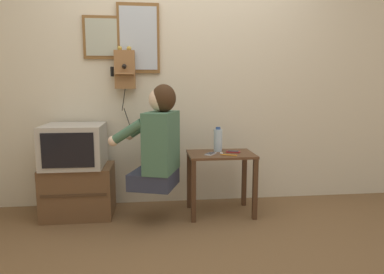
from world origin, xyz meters
TOP-DOWN VIEW (x-y plane):
  - ground_plane at (0.00, 0.00)m, footprint 14.00×14.00m
  - wall_back at (0.00, 0.98)m, footprint 6.80×0.05m
  - side_table at (0.32, 0.57)m, footprint 0.59×0.41m
  - person at (-0.25, 0.44)m, footprint 0.61×0.55m
  - tv_stand at (-0.97, 0.65)m, footprint 0.61×0.42m
  - television at (-0.99, 0.67)m, footprint 0.51×0.50m
  - wall_phone_antique at (-0.55, 0.90)m, footprint 0.23×0.19m
  - framed_picture at (-0.74, 0.94)m, footprint 0.37×0.03m
  - wall_mirror at (-0.41, 0.94)m, footprint 0.39×0.04m
  - cell_phone_held at (0.21, 0.52)m, footprint 0.12×0.14m
  - cell_phone_spare at (0.44, 0.59)m, footprint 0.14×0.10m
  - water_bottle at (0.31, 0.66)m, footprint 0.08×0.08m
  - toothbrush at (0.35, 0.46)m, footprint 0.14×0.08m

SIDE VIEW (x-z plane):
  - ground_plane at x=0.00m, z-range 0.00..0.00m
  - tv_stand at x=-0.97m, z-range 0.00..0.46m
  - side_table at x=0.32m, z-range 0.16..0.73m
  - cell_phone_held at x=0.21m, z-range 0.57..0.58m
  - cell_phone_spare at x=0.44m, z-range 0.57..0.58m
  - toothbrush at x=0.35m, z-range 0.56..0.59m
  - television at x=-0.99m, z-range 0.46..0.83m
  - water_bottle at x=0.31m, z-range 0.56..0.79m
  - person at x=-0.25m, z-range 0.27..1.15m
  - wall_back at x=0.00m, z-range 0.00..2.55m
  - wall_phone_antique at x=-0.55m, z-range 0.94..1.71m
  - wall_mirror at x=-0.41m, z-range 1.29..1.94m
  - framed_picture at x=-0.74m, z-range 1.42..1.82m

